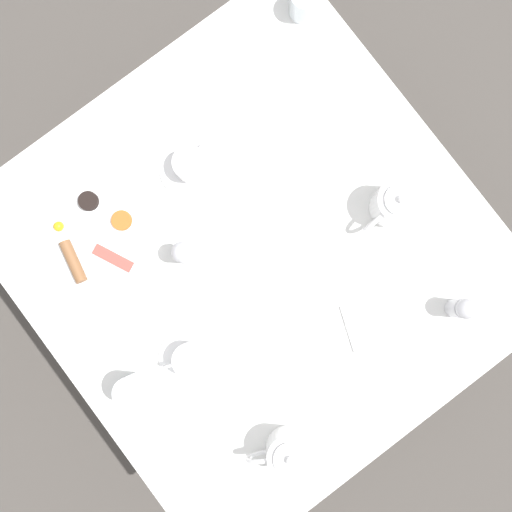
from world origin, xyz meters
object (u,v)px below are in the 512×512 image
object	(u,v)px
water_glass_short	(304,3)
fork_by_plate	(275,316)
teacup_with_saucer_right	(191,359)
pepper_grinder	(183,253)
water_glass_tall	(133,390)
napkin_folded	(377,321)
knife_by_plate	(251,75)
teapot_far	(287,453)
salt_grinder	(462,309)
teapot_near	(394,204)
teacup_with_saucer_left	(191,165)
breakfast_plate	(91,235)

from	to	relation	value
water_glass_short	fork_by_plate	distance (m)	0.76
teacup_with_saucer_right	pepper_grinder	size ratio (longest dim) A/B	1.43
teacup_with_saucer_right	water_glass_short	world-z (taller)	water_glass_short
water_glass_tall	napkin_folded	bearing A→B (deg)	-111.66
knife_by_plate	napkin_folded	bearing A→B (deg)	169.71
fork_by_plate	water_glass_short	bearing A→B (deg)	-42.52
napkin_folded	knife_by_plate	xyz separation A→B (m)	(0.66, -0.12, -0.00)
fork_by_plate	knife_by_plate	xyz separation A→B (m)	(0.50, -0.31, 0.00)
water_glass_short	water_glass_tall	bearing A→B (deg)	119.58
teacup_with_saucer_right	pepper_grinder	distance (m)	0.25
teapot_far	salt_grinder	xyz separation A→B (m)	(0.02, -0.52, 0.00)
water_glass_short	teacup_with_saucer_right	bearing A→B (deg)	125.49
napkin_folded	teapot_near	bearing A→B (deg)	-43.71
water_glass_short	napkin_folded	size ratio (longest dim) A/B	0.44
salt_grinder	fork_by_plate	bearing A→B (deg)	55.27
teapot_far	teacup_with_saucer_left	bearing A→B (deg)	99.63
breakfast_plate	water_glass_tall	xyz separation A→B (m)	(-0.36, 0.13, 0.04)
water_glass_short	knife_by_plate	distance (m)	0.21
salt_grinder	napkin_folded	size ratio (longest dim) A/B	0.61
teapot_near	water_glass_short	xyz separation A→B (m)	(0.52, -0.13, -0.02)
teapot_far	fork_by_plate	world-z (taller)	teapot_far
teacup_with_saucer_right	knife_by_plate	distance (m)	0.70
salt_grinder	napkin_folded	xyz separation A→B (m)	(0.09, 0.16, -0.05)
teapot_near	teacup_with_saucer_right	size ratio (longest dim) A/B	1.23
breakfast_plate	water_glass_tall	size ratio (longest dim) A/B	2.98
teapot_near	teacup_with_saucer_right	world-z (taller)	teapot_near
breakfast_plate	teapot_far	world-z (taller)	teapot_far
breakfast_plate	fork_by_plate	world-z (taller)	breakfast_plate
teacup_with_saucer_right	teapot_near	bearing A→B (deg)	-89.77
teacup_with_saucer_left	breakfast_plate	bearing A→B (deg)	87.37
teapot_near	teapot_far	size ratio (longest dim) A/B	1.09
breakfast_plate	teacup_with_saucer_left	world-z (taller)	teacup_with_saucer_left
teapot_far	napkin_folded	distance (m)	0.37
teacup_with_saucer_right	knife_by_plate	bearing A→B (deg)	-48.44
teacup_with_saucer_right	napkin_folded	size ratio (longest dim) A/B	0.87
water_glass_tall	knife_by_plate	xyz separation A→B (m)	(0.44, -0.67, -0.05)
teacup_with_saucer_right	napkin_folded	world-z (taller)	teacup_with_saucer_right
teacup_with_saucer_left	knife_by_plate	distance (m)	0.27
knife_by_plate	water_glass_short	bearing A→B (deg)	-75.22
teacup_with_saucer_right	napkin_folded	xyz separation A→B (m)	(-0.19, -0.41, -0.02)
teapot_near	pepper_grinder	bearing A→B (deg)	151.46
teacup_with_saucer_right	pepper_grinder	xyz separation A→B (m)	(0.21, -0.13, 0.03)
teacup_with_saucer_left	fork_by_plate	bearing A→B (deg)	172.15
water_glass_tall	salt_grinder	world-z (taller)	salt_grinder
pepper_grinder	fork_by_plate	bearing A→B (deg)	-161.32
water_glass_tall	pepper_grinder	distance (m)	0.33
teapot_far	knife_by_plate	world-z (taller)	teapot_far
teacup_with_saucer_left	napkin_folded	size ratio (longest dim) A/B	0.87
teacup_with_saucer_right	teapot_far	bearing A→B (deg)	-169.87
water_glass_tall	fork_by_plate	world-z (taller)	water_glass_tall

